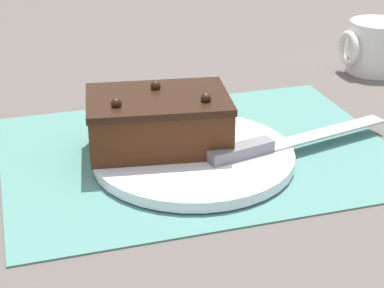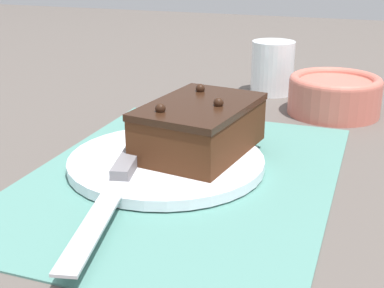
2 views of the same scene
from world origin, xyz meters
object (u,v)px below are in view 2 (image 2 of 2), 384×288
(cake_plate, at_px, (166,162))
(small_bowl, at_px, (334,94))
(serving_knife, at_px, (118,180))
(drinking_glass, at_px, (272,68))
(chocolate_cake, at_px, (200,127))

(cake_plate, distance_m, small_bowl, 0.34)
(serving_knife, relative_size, small_bowl, 1.75)
(serving_knife, height_order, drinking_glass, drinking_glass)
(drinking_glass, bearing_deg, cake_plate, 173.26)
(cake_plate, height_order, serving_knife, serving_knife)
(chocolate_cake, xyz_separation_m, small_bowl, (0.26, -0.13, -0.01))
(chocolate_cake, bearing_deg, serving_knife, 158.23)
(cake_plate, relative_size, serving_knife, 0.93)
(chocolate_cake, xyz_separation_m, drinking_glass, (0.36, -0.02, -0.00))
(serving_knife, bearing_deg, chocolate_cake, -124.61)
(small_bowl, bearing_deg, chocolate_cake, 153.14)
(drinking_glass, bearing_deg, small_bowl, -128.02)
(cake_plate, relative_size, chocolate_cake, 1.32)
(drinking_glass, bearing_deg, serving_knife, 172.36)
(drinking_glass, xyz_separation_m, small_bowl, (-0.09, -0.12, -0.01))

